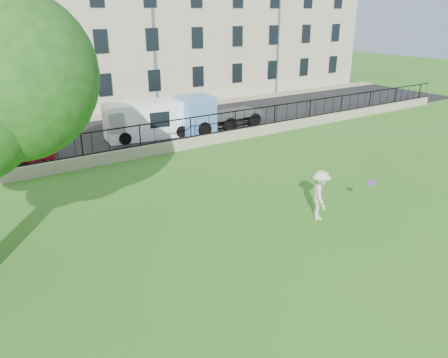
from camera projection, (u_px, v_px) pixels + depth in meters
ground at (298, 257)px, 13.59m from camera, size 120.00×120.00×0.00m
retaining_wall at (141, 151)px, 22.81m from camera, size 50.00×0.40×0.60m
iron_railing at (140, 136)px, 22.50m from camera, size 50.00×0.05×1.13m
street at (110, 137)px, 26.56m from camera, size 60.00×9.00×0.01m
sidewalk at (84, 119)px, 30.58m from camera, size 60.00×1.40×0.12m
building_row at (51, 14)px, 32.52m from camera, size 56.40×10.40×13.80m
man at (320, 195)px, 15.80m from camera, size 1.25×1.38×1.86m
frisbee at (372, 183)px, 15.62m from camera, size 0.32×0.31×0.12m
red_sedan at (1, 151)px, 21.27m from camera, size 4.77×1.87×1.55m
white_van at (148, 119)px, 26.20m from camera, size 5.28×2.59×2.13m
blue_truck at (218, 111)px, 27.88m from camera, size 5.64×2.33×2.32m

